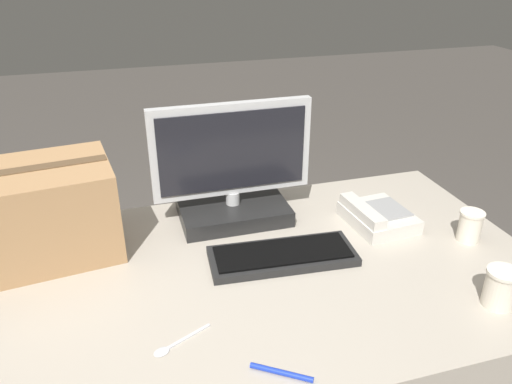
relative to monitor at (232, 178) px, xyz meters
name	(u,v)px	position (x,y,z in m)	size (l,w,h in m)	color
office_desk	(219,380)	(-0.13, -0.30, -0.51)	(1.80, 0.90, 0.75)	#A89E8E
monitor	(232,178)	(0.00, 0.00, 0.00)	(0.49, 0.23, 0.38)	black
keyboard	(282,255)	(0.07, -0.27, -0.12)	(0.41, 0.19, 0.03)	black
desk_phone	(377,216)	(0.42, -0.17, -0.11)	(0.20, 0.23, 0.07)	beige
paper_cup_left	(501,288)	(0.51, -0.60, -0.09)	(0.08, 0.08, 0.10)	beige
paper_cup_right	(470,226)	(0.63, -0.33, -0.09)	(0.07, 0.07, 0.09)	beige
spoon	(173,345)	(-0.26, -0.52, -0.14)	(0.14, 0.08, 0.00)	silver
cardboard_box	(48,211)	(-0.53, -0.05, -0.01)	(0.38, 0.33, 0.26)	#9E754C
pen_marker	(281,372)	(-0.06, -0.66, -0.13)	(0.12, 0.08, 0.01)	#1933B2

